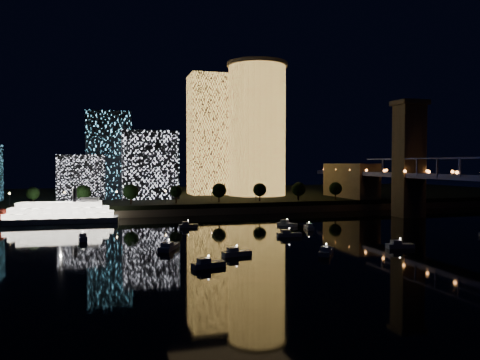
# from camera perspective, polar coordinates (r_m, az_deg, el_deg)

# --- Properties ---
(ground) EXTENTS (520.00, 520.00, 0.00)m
(ground) POSITION_cam_1_polar(r_m,az_deg,el_deg) (139.30, 10.09, -7.50)
(ground) COLOR black
(ground) RESTS_ON ground
(far_bank) EXTENTS (420.00, 160.00, 5.00)m
(far_bank) POSITION_cam_1_polar(r_m,az_deg,el_deg) (290.41, -3.98, -2.04)
(far_bank) COLOR black
(far_bank) RESTS_ON ground
(seawall) EXTENTS (420.00, 6.00, 3.00)m
(seawall) POSITION_cam_1_polar(r_m,az_deg,el_deg) (215.12, 0.40, -3.71)
(seawall) COLOR #6B5E4C
(seawall) RESTS_ON ground
(tower_cylindrical) EXTENTS (34.00, 34.00, 74.39)m
(tower_cylindrical) POSITION_cam_1_polar(r_m,az_deg,el_deg) (265.14, 2.09, 6.20)
(tower_cylindrical) COLOR #FAB850
(tower_cylindrical) RESTS_ON far_bank
(tower_rectangular) EXTENTS (21.89, 21.89, 69.65)m
(tower_rectangular) POSITION_cam_1_polar(r_m,az_deg,el_deg) (276.04, -3.91, 5.51)
(tower_rectangular) COLOR #FAB850
(tower_rectangular) RESTS_ON far_bank
(midrise_blocks) EXTENTS (103.46, 40.51, 44.48)m
(midrise_blocks) POSITION_cam_1_polar(r_m,az_deg,el_deg) (249.41, -16.76, 1.89)
(midrise_blocks) COLOR white
(midrise_blocks) RESTS_ON far_bank
(riverboat) EXTENTS (46.83, 11.94, 13.98)m
(riverboat) POSITION_cam_1_polar(r_m,az_deg,el_deg) (193.95, -21.67, -3.86)
(riverboat) COLOR silver
(riverboat) RESTS_ON ground
(motorboats) EXTENTS (129.84, 68.73, 2.78)m
(motorboats) POSITION_cam_1_polar(r_m,az_deg,el_deg) (138.37, 4.02, -7.20)
(motorboats) COLOR silver
(motorboats) RESTS_ON ground
(esplanade_trees) EXTENTS (166.23, 6.81, 8.90)m
(esplanade_trees) POSITION_cam_1_polar(r_m,az_deg,el_deg) (214.64, -6.43, -1.34)
(esplanade_trees) COLOR black
(esplanade_trees) RESTS_ON far_bank
(street_lamps) EXTENTS (132.70, 0.70, 5.65)m
(street_lamps) POSITION_cam_1_polar(r_m,az_deg,el_deg) (219.33, -9.06, -1.66)
(street_lamps) COLOR black
(street_lamps) RESTS_ON far_bank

